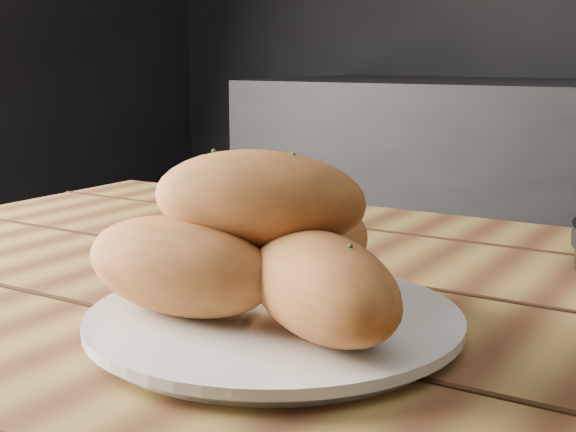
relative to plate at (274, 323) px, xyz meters
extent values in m
cube|color=olive|center=(0.05, 0.08, -0.03)|extent=(1.36, 0.89, 0.04)
cylinder|color=brown|center=(-0.60, 0.43, -0.40)|extent=(0.07, 0.07, 0.71)
cylinder|color=silver|center=(0.00, 0.00, 0.00)|extent=(0.26, 0.26, 0.01)
cylinder|color=silver|center=(0.00, 0.00, 0.00)|extent=(0.29, 0.29, 0.01)
ellipsoid|color=#BC6634|center=(-0.06, -0.04, 0.05)|extent=(0.18, 0.09, 0.07)
ellipsoid|color=#BC6634|center=(0.06, -0.03, 0.05)|extent=(0.18, 0.16, 0.07)
ellipsoid|color=#BC6634|center=(-0.01, 0.06, 0.05)|extent=(0.08, 0.16, 0.07)
ellipsoid|color=#BC6634|center=(-0.01, -0.01, 0.10)|extent=(0.18, 0.11, 0.07)
camera|label=1|loc=(0.32, -0.49, 0.20)|focal=50.00mm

